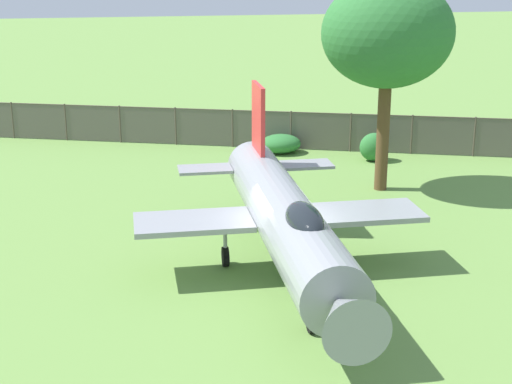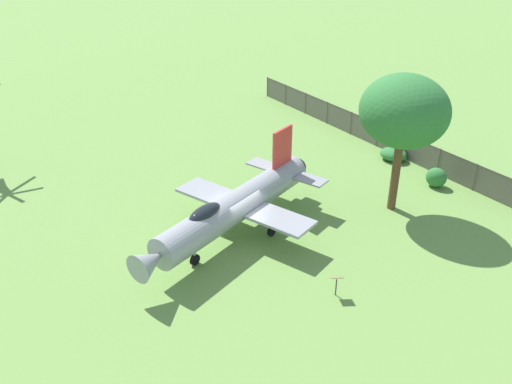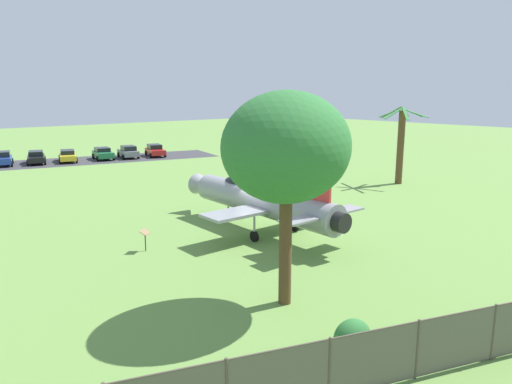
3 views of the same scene
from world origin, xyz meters
TOP-DOWN VIEW (x-y plane):
  - ground_plane at (0.00, 0.00)m, footprint 200.00×200.00m
  - display_jet at (-0.01, -0.39)m, footprint 8.49×13.39m
  - shade_tree at (5.75, 7.85)m, footprint 5.08×4.53m
  - perimeter_fence at (6.43, 13.98)m, footprint 37.47×13.83m
  - shrub_near_fence at (3.11, 14.32)m, footprint 1.92×1.58m
  - shrub_by_tree at (6.96, 12.11)m, footprint 1.33×1.09m

SIDE VIEW (x-z plane):
  - ground_plane at x=0.00m, z-range 0.00..0.00m
  - shrub_near_fence at x=3.11m, z-range 0.00..0.89m
  - shrub_by_tree at x=6.96m, z-range 0.00..1.29m
  - perimeter_fence at x=6.43m, z-range 0.05..1.91m
  - display_jet at x=-0.01m, z-range -0.57..4.37m
  - shade_tree at x=5.75m, z-range 1.99..10.23m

